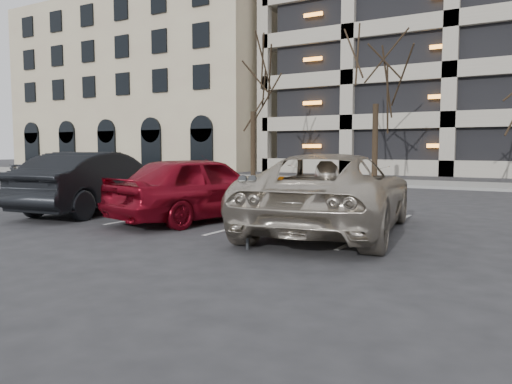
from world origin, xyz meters
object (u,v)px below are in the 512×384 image
Objects in this scene: tree_a at (253,70)px; suv_silver at (332,193)px; tree_b at (377,55)px; car_red at (200,188)px; car_dark at (98,182)px; parking_meter at (247,194)px; car_silver at (79,181)px.

tree_a reaches higher than suv_silver.
car_red is (0.25, -14.62, -5.48)m from tree_b.
suv_silver is 6.68m from car_dark.
car_silver is at bearing 137.86° from parking_meter.
car_red is at bearing 120.51° from parking_meter.
tree_a is 1.82× the size of car_silver.
tree_b is 15.61m from car_red.
tree_b is (7.00, 0.00, 0.17)m from tree_a.
car_silver is (-9.18, 1.19, -0.14)m from suv_silver.
tree_a reaches higher than car_red.
car_red is 1.00× the size of car_silver.
parking_meter is 0.20× the size of suv_silver.
parking_meter is 2.56m from suv_silver.
tree_b reaches higher than suv_silver.
tree_a is at bearing 180.00° from tree_b.
parking_meter is 3.70m from car_red.
tree_a is 14.46m from car_silver.
parking_meter is 0.27× the size of car_silver.
tree_a is 16.16m from car_dark.
parking_meter is (10.06, -17.02, -5.13)m from tree_a.
parking_meter is at bearing 152.27° from car_red.
parking_meter is 0.27× the size of car_red.
tree_b is 15.92m from suv_silver.
car_silver is at bearing -38.17° from car_dark.
tree_b is 15.49m from car_silver.
car_dark reaches higher than parking_meter.
tree_a is 18.73m from suv_silver.
car_red is 3.33m from car_dark.
car_silver is at bearing -83.92° from tree_a.
tree_a is 1.70× the size of car_dark.
car_silver is at bearing 0.27° from car_red.
tree_b reaches higher than car_silver.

